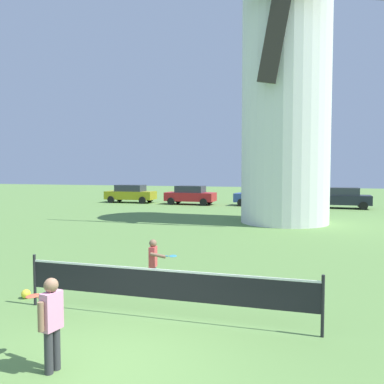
% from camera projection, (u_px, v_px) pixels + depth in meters
% --- Properties ---
extents(ground_plane, '(120.00, 120.00, 0.00)m').
position_uv_depth(ground_plane, '(110.00, 361.00, 6.06)').
color(ground_plane, '#5B8442').
extents(windmill, '(9.14, 5.45, 16.12)m').
position_uv_depth(windmill, '(286.00, 79.00, 21.32)').
color(windmill, white).
rests_on(windmill, ground_plane).
extents(tennis_net, '(5.95, 0.06, 1.10)m').
position_uv_depth(tennis_net, '(163.00, 285.00, 7.70)').
color(tennis_net, black).
rests_on(tennis_net, ground_plane).
extents(player_near, '(0.75, 0.65, 1.37)m').
position_uv_depth(player_near, '(51.00, 319.00, 5.71)').
color(player_near, '#333338').
rests_on(player_near, ground_plane).
extents(player_far, '(0.74, 0.44, 1.23)m').
position_uv_depth(player_far, '(154.00, 261.00, 9.62)').
color(player_far, slate).
rests_on(player_far, ground_plane).
extents(stray_ball, '(0.21, 0.21, 0.21)m').
position_uv_depth(stray_ball, '(26.00, 294.00, 8.99)').
color(stray_ball, yellow).
rests_on(stray_ball, ground_plane).
extents(parked_car_mustard, '(4.33, 1.93, 1.56)m').
position_uv_depth(parked_car_mustard, '(130.00, 193.00, 34.74)').
color(parked_car_mustard, '#999919').
rests_on(parked_car_mustard, ground_plane).
extents(parked_car_red, '(4.17, 2.01, 1.56)m').
position_uv_depth(parked_car_red, '(190.00, 195.00, 32.88)').
color(parked_car_red, red).
rests_on(parked_car_red, ground_plane).
extents(parked_car_blue, '(4.36, 2.31, 1.56)m').
position_uv_depth(parked_car_blue, '(262.00, 196.00, 31.39)').
color(parked_car_blue, '#334C99').
rests_on(parked_car_blue, ground_plane).
extents(parked_car_black, '(3.90, 1.97, 1.56)m').
position_uv_depth(parked_car_black, '(343.00, 198.00, 29.64)').
color(parked_car_black, '#1E232D').
rests_on(parked_car_black, ground_plane).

